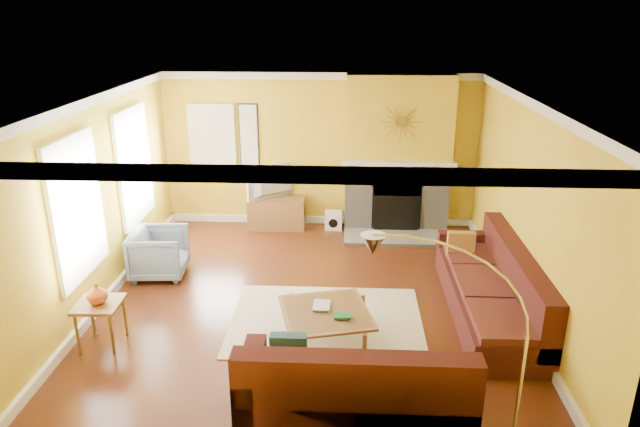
# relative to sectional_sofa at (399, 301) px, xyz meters

# --- Properties ---
(floor) EXTENTS (5.50, 6.00, 0.02)m
(floor) POSITION_rel_sectional_sofa_xyz_m (-1.12, 0.75, -0.46)
(floor) COLOR #602B14
(floor) RESTS_ON ground
(ceiling) EXTENTS (5.50, 6.00, 0.02)m
(ceiling) POSITION_rel_sectional_sofa_xyz_m (-1.12, 0.75, 2.26)
(ceiling) COLOR white
(ceiling) RESTS_ON ground
(wall_back) EXTENTS (5.50, 0.02, 2.70)m
(wall_back) POSITION_rel_sectional_sofa_xyz_m (-1.12, 3.76, 0.90)
(wall_back) COLOR gold
(wall_back) RESTS_ON ground
(wall_front) EXTENTS (5.50, 0.02, 2.70)m
(wall_front) POSITION_rel_sectional_sofa_xyz_m (-1.12, -2.26, 0.90)
(wall_front) COLOR gold
(wall_front) RESTS_ON ground
(wall_left) EXTENTS (0.02, 6.00, 2.70)m
(wall_left) POSITION_rel_sectional_sofa_xyz_m (-3.88, 0.75, 0.90)
(wall_left) COLOR gold
(wall_left) RESTS_ON ground
(wall_right) EXTENTS (0.02, 6.00, 2.70)m
(wall_right) POSITION_rel_sectional_sofa_xyz_m (1.64, 0.75, 0.90)
(wall_right) COLOR gold
(wall_right) RESTS_ON ground
(baseboard) EXTENTS (5.50, 6.00, 0.12)m
(baseboard) POSITION_rel_sectional_sofa_xyz_m (-1.12, 0.75, -0.39)
(baseboard) COLOR white
(baseboard) RESTS_ON floor
(crown_molding) EXTENTS (5.50, 6.00, 0.12)m
(crown_molding) POSITION_rel_sectional_sofa_xyz_m (-1.12, 0.75, 2.19)
(crown_molding) COLOR white
(crown_molding) RESTS_ON ceiling
(window_left_near) EXTENTS (0.06, 1.22, 1.72)m
(window_left_near) POSITION_rel_sectional_sofa_xyz_m (-3.84, 2.05, 1.05)
(window_left_near) COLOR white
(window_left_near) RESTS_ON wall_left
(window_left_far) EXTENTS (0.06, 1.22, 1.72)m
(window_left_far) POSITION_rel_sectional_sofa_xyz_m (-3.84, 0.15, 1.05)
(window_left_far) COLOR white
(window_left_far) RESTS_ON wall_left
(window_back) EXTENTS (0.82, 0.06, 1.22)m
(window_back) POSITION_rel_sectional_sofa_xyz_m (-3.02, 3.71, 1.10)
(window_back) COLOR white
(window_back) RESTS_ON wall_back
(wall_art) EXTENTS (0.34, 0.04, 1.14)m
(wall_art) POSITION_rel_sectional_sofa_xyz_m (-2.37, 3.72, 1.15)
(wall_art) COLOR white
(wall_art) RESTS_ON wall_back
(fireplace) EXTENTS (1.80, 0.40, 2.70)m
(fireplace) POSITION_rel_sectional_sofa_xyz_m (0.23, 3.55, 0.90)
(fireplace) COLOR gray
(fireplace) RESTS_ON floor
(mantel) EXTENTS (1.92, 0.22, 0.08)m
(mantel) POSITION_rel_sectional_sofa_xyz_m (0.23, 3.31, 0.80)
(mantel) COLOR white
(mantel) RESTS_ON fireplace
(hearth) EXTENTS (1.80, 0.70, 0.06)m
(hearth) POSITION_rel_sectional_sofa_xyz_m (0.23, 3.00, -0.42)
(hearth) COLOR gray
(hearth) RESTS_ON floor
(sunburst) EXTENTS (0.70, 0.04, 0.70)m
(sunburst) POSITION_rel_sectional_sofa_xyz_m (0.23, 3.32, 1.50)
(sunburst) COLOR olive
(sunburst) RESTS_ON fireplace
(rug) EXTENTS (2.40, 1.80, 0.02)m
(rug) POSITION_rel_sectional_sofa_xyz_m (-0.87, 0.25, -0.44)
(rug) COLOR beige
(rug) RESTS_ON floor
(sectional_sofa) EXTENTS (3.26, 3.89, 0.90)m
(sectional_sofa) POSITION_rel_sectional_sofa_xyz_m (0.00, 0.00, 0.00)
(sectional_sofa) COLOR #471916
(sectional_sofa) RESTS_ON floor
(coffee_table) EXTENTS (1.21, 1.21, 0.40)m
(coffee_table) POSITION_rel_sectional_sofa_xyz_m (-0.86, -0.17, -0.25)
(coffee_table) COLOR white
(coffee_table) RESTS_ON floor
(media_console) EXTENTS (1.00, 0.45, 0.55)m
(media_console) POSITION_rel_sectional_sofa_xyz_m (-1.88, 3.46, -0.17)
(media_console) COLOR olive
(media_console) RESTS_ON floor
(tv) EXTENTS (0.88, 0.75, 0.59)m
(tv) POSITION_rel_sectional_sofa_xyz_m (-1.88, 3.46, 0.39)
(tv) COLOR black
(tv) RESTS_ON media_console
(subwoofer) EXTENTS (0.30, 0.30, 0.30)m
(subwoofer) POSITION_rel_sectional_sofa_xyz_m (-0.87, 3.47, -0.30)
(subwoofer) COLOR white
(subwoofer) RESTS_ON floor
(armchair) EXTENTS (0.84, 0.82, 0.71)m
(armchair) POSITION_rel_sectional_sofa_xyz_m (-3.36, 1.44, -0.10)
(armchair) COLOR slate
(armchair) RESTS_ON floor
(side_table) EXTENTS (0.51, 0.51, 0.55)m
(side_table) POSITION_rel_sectional_sofa_xyz_m (-3.46, -0.39, -0.17)
(side_table) COLOR olive
(side_table) RESTS_ON floor
(vase) EXTENTS (0.24, 0.24, 0.25)m
(vase) POSITION_rel_sectional_sofa_xyz_m (-3.46, -0.39, 0.22)
(vase) COLOR #D8591E
(vase) RESTS_ON side_table
(book) EXTENTS (0.21, 0.28, 0.03)m
(book) POSITION_rel_sectional_sofa_xyz_m (-1.01, -0.07, -0.04)
(book) COLOR white
(book) RESTS_ON coffee_table
(arc_lamp) EXTENTS (1.35, 0.36, 2.12)m
(arc_lamp) POSITION_rel_sectional_sofa_xyz_m (0.24, -2.05, 0.61)
(arc_lamp) COLOR silver
(arc_lamp) RESTS_ON floor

